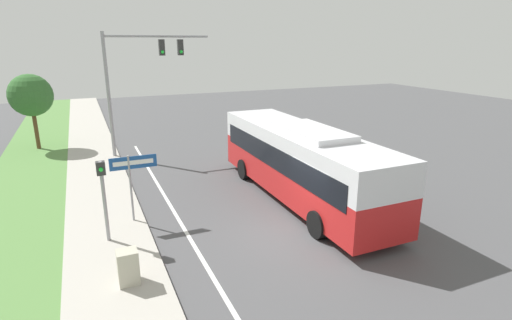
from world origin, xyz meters
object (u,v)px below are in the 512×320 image
Objects in this scene: bus at (301,159)px; pedestrian_signal at (103,188)px; utility_cabinet at (128,267)px; signal_gantry at (138,70)px; street_sign at (132,174)px.

bus is 3.79× the size of pedestrian_signal.
pedestrian_signal is 2.92× the size of utility_cabinet.
signal_gantry is 2.68× the size of street_sign.
pedestrian_signal is 1.09× the size of street_sign.
utility_cabinet is (-0.76, -4.17, -1.33)m from street_sign.
bus is 11.04× the size of utility_cabinet.
utility_cabinet is at bearing -100.26° from street_sign.
utility_cabinet is (-7.59, -3.79, -1.17)m from bus.
bus is at bearing 6.55° from pedestrian_signal.
bus is 4.13× the size of street_sign.
signal_gantry is 11.63m from pedestrian_signal.
pedestrian_signal reaches higher than utility_cabinet.
bus is 11.63m from signal_gantry.
street_sign is at bearing 49.97° from pedestrian_signal.
utility_cabinet is at bearing -83.43° from pedestrian_signal.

